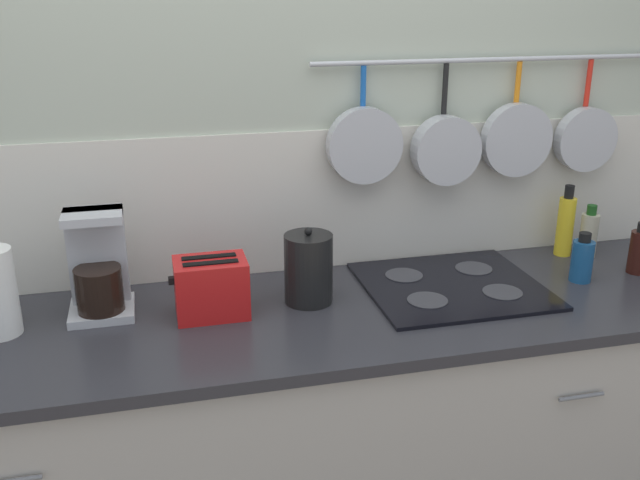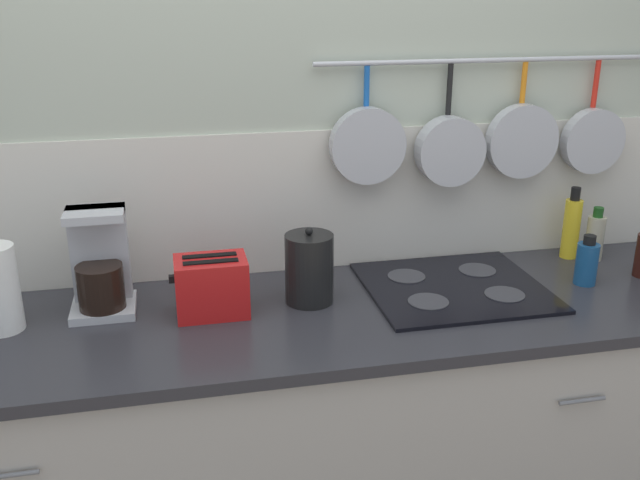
{
  "view_description": "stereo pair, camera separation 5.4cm",
  "coord_description": "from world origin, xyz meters",
  "views": [
    {
      "loc": [
        -0.38,
        -1.84,
        1.79
      ],
      "look_at": [
        0.08,
        0.0,
        1.11
      ],
      "focal_mm": 40.0,
      "sensor_mm": 36.0,
      "label": 1
    },
    {
      "loc": [
        -0.33,
        -1.85,
        1.79
      ],
      "look_at": [
        0.08,
        0.0,
        1.11
      ],
      "focal_mm": 40.0,
      "sensor_mm": 36.0,
      "label": 2
    }
  ],
  "objects": [
    {
      "name": "bottle_cooking_wine",
      "position": [
        1.03,
        0.25,
        1.0
      ],
      "size": [
        0.06,
        0.06,
        0.25
      ],
      "color": "yellow",
      "rests_on": "countertop"
    },
    {
      "name": "toaster",
      "position": [
        -0.23,
        0.06,
        0.97
      ],
      "size": [
        0.22,
        0.14,
        0.17
      ],
      "color": "red",
      "rests_on": "countertop"
    },
    {
      "name": "kettle",
      "position": [
        0.06,
        0.08,
        0.99
      ],
      "size": [
        0.15,
        0.15,
        0.24
      ],
      "color": "black",
      "rests_on": "countertop"
    },
    {
      "name": "cabinet_base",
      "position": [
        0.0,
        -0.0,
        0.43
      ],
      "size": [
        3.01,
        0.66,
        0.85
      ],
      "color": "#B7B2A8",
      "rests_on": "ground_plane"
    },
    {
      "name": "bottle_olive_oil",
      "position": [
        0.95,
        0.02,
        0.96
      ],
      "size": [
        0.07,
        0.07,
        0.16
      ],
      "color": "navy",
      "rests_on": "countertop"
    },
    {
      "name": "wall_back",
      "position": [
        0.01,
        0.38,
        1.27
      ],
      "size": [
        7.2,
        0.15,
        2.6
      ],
      "color": "#B2BCA8",
      "rests_on": "ground_plane"
    },
    {
      "name": "cooktop",
      "position": [
        0.52,
        0.07,
        0.89
      ],
      "size": [
        0.55,
        0.5,
        0.01
      ],
      "color": "black",
      "rests_on": "countertop"
    },
    {
      "name": "countertop",
      "position": [
        0.0,
        0.0,
        0.87
      ],
      "size": [
        3.05,
        0.68,
        0.03
      ],
      "color": "#2D2D33",
      "rests_on": "cabinet_base"
    },
    {
      "name": "coffee_maker",
      "position": [
        -0.54,
        0.16,
        1.01
      ],
      "size": [
        0.18,
        0.18,
        0.31
      ],
      "color": "#B7BABF",
      "rests_on": "countertop"
    },
    {
      "name": "bottle_dish_soap",
      "position": [
        1.1,
        0.21,
        0.97
      ],
      "size": [
        0.06,
        0.06,
        0.19
      ],
      "color": "#BFB799",
      "rests_on": "countertop"
    }
  ]
}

